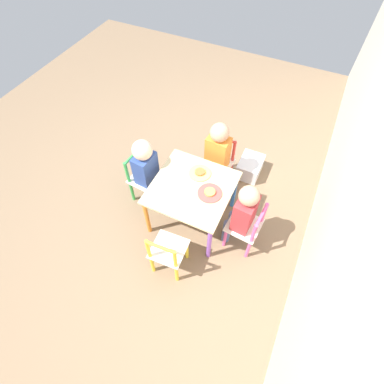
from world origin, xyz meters
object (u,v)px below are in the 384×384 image
at_px(child_back, 242,212).
at_px(child_front, 147,167).
at_px(chair_green, 144,179).
at_px(storage_bin, 250,167).
at_px(child_left, 217,153).
at_px(plate_left, 200,173).
at_px(chair_red, 218,163).
at_px(kids_table, 192,191).
at_px(chair_pink, 246,227).
at_px(plate_back, 210,193).
at_px(chair_yellow, 168,253).

xyz_separation_m(child_back, child_front, (-0.08, -0.90, 0.01)).
relative_size(chair_green, storage_bin, 1.83).
xyz_separation_m(child_left, plate_left, (0.29, -0.03, 0.02)).
distance_m(child_back, child_front, 0.90).
distance_m(chair_red, storage_bin, 0.40).
bearing_deg(kids_table, storage_bin, 158.01).
xyz_separation_m(chair_pink, plate_left, (-0.20, -0.51, 0.22)).
xyz_separation_m(plate_back, plate_left, (-0.16, -0.16, -0.00)).
relative_size(child_left, plate_back, 3.93).
height_order(chair_pink, plate_back, chair_pink).
xyz_separation_m(child_front, plate_left, (-0.11, 0.45, 0.03)).
height_order(plate_back, storage_bin, plate_back).
relative_size(chair_pink, plate_back, 2.69).
bearing_deg(chair_pink, chair_red, -134.87).
bearing_deg(plate_back, chair_yellow, -13.76).
xyz_separation_m(chair_red, plate_left, (0.35, -0.04, 0.22)).
bearing_deg(child_back, chair_yellow, -36.76).
height_order(chair_yellow, plate_back, chair_yellow).
bearing_deg(child_left, child_back, -45.21).
relative_size(chair_pink, chair_green, 1.00).
distance_m(kids_table, chair_red, 0.53).
bearing_deg(kids_table, child_back, 85.40).
height_order(kids_table, plate_back, plate_back).
xyz_separation_m(chair_yellow, child_back, (-0.47, 0.42, 0.18)).
distance_m(chair_pink, child_front, 0.98).
bearing_deg(chair_green, storage_bin, -43.78).
bearing_deg(child_front, chair_red, -40.82).
bearing_deg(plate_back, chair_pink, 83.39).
bearing_deg(plate_back, storage_bin, 168.90).
bearing_deg(plate_back, child_front, -93.97).
distance_m(kids_table, plate_back, 0.17).
relative_size(chair_yellow, storage_bin, 1.83).
bearing_deg(chair_yellow, plate_left, -90.81).
bearing_deg(child_front, child_back, -89.63).
distance_m(child_front, storage_bin, 1.09).
xyz_separation_m(kids_table, plate_left, (-0.16, 0.00, 0.07)).
distance_m(child_back, child_left, 0.64).
height_order(chair_red, chair_yellow, same).
bearing_deg(chair_pink, child_front, -90.35).
bearing_deg(chair_red, plate_left, -91.89).
distance_m(chair_pink, plate_left, 0.59).
bearing_deg(chair_red, chair_pink, -45.13).
relative_size(plate_back, storage_bin, 0.68).
bearing_deg(child_front, child_left, -44.47).
bearing_deg(child_back, chair_pink, 90.00).
relative_size(child_back, child_left, 0.98).
xyz_separation_m(child_back, plate_back, (-0.04, -0.29, 0.04)).
height_order(chair_pink, child_back, child_back).
bearing_deg(chair_pink, chair_green, -90.37).
xyz_separation_m(chair_pink, plate_back, (-0.04, -0.35, 0.22)).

